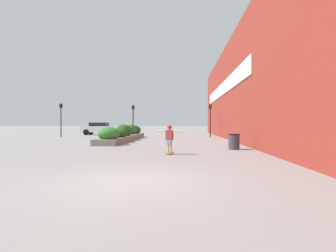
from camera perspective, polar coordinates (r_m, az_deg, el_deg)
ground_plane at (r=6.77m, az=-8.46°, el=-11.79°), size 300.00×300.00×0.00m
building_wall_right at (r=22.27m, az=14.47°, el=8.03°), size 0.67×41.54×8.70m
planter_box at (r=23.05m, az=-9.48°, el=-1.76°), size 1.62×12.34×1.37m
skateboard at (r=12.32m, az=0.32°, el=-5.88°), size 0.43×0.66×0.09m
skateboarder at (r=12.26m, az=0.32°, el=-2.14°), size 1.14×0.53×1.29m
trash_bin at (r=15.05m, az=14.17°, el=-3.32°), size 0.63×0.63×0.87m
car_leftmost at (r=33.58m, az=19.98°, el=-0.63°), size 4.11×1.99×1.47m
car_center_left at (r=34.53m, az=-14.97°, el=-0.48°), size 3.92×1.85×1.57m
traffic_light_left at (r=28.45m, az=-7.62°, el=2.33°), size 0.28×0.30×3.42m
traffic_light_right at (r=28.01m, az=9.19°, el=2.42°), size 0.28×0.30×3.47m
traffic_light_far_left at (r=30.41m, az=-22.29°, el=2.37°), size 0.28×0.30×3.59m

